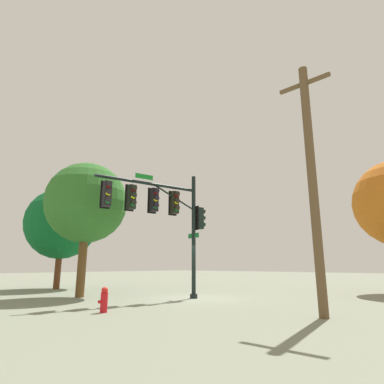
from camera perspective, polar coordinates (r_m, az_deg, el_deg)
ground_plane at (r=16.08m, az=0.31°, el=-18.43°), size 120.00×120.00×0.00m
signal_pole_assembly at (r=15.25m, az=-5.18°, el=-3.01°), size 5.73×1.69×6.03m
utility_pole at (r=11.20m, az=20.63°, el=2.23°), size 0.29×1.80×8.38m
fire_hydrant at (r=11.75m, az=-15.40°, el=-18.03°), size 0.33×0.24×0.83m
tree_near at (r=17.70m, az=-18.30°, el=-1.88°), size 4.20×4.20×6.86m
tree_far at (r=23.97m, az=-22.16°, el=-5.20°), size 4.86×4.86×6.81m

